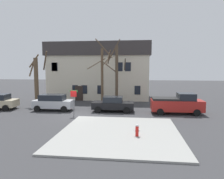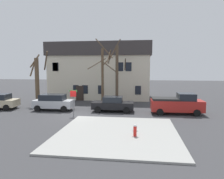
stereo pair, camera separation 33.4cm
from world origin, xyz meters
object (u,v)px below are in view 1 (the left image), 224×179
object	(u,v)px
pickup_truck_red	(177,104)
tree_bare_far	(116,73)
tree_bare_near	(37,79)
bicycle_leaning	(41,103)
car_silver_wagon	(53,102)
street_sign_pole	(74,98)
car_black_sedan	(113,104)
tree_bare_mid	(103,74)
building_main	(100,70)
fire_hydrant	(137,130)

from	to	relation	value
pickup_truck_red	tree_bare_far	bearing A→B (deg)	151.30
tree_bare_near	bicycle_leaning	bearing A→B (deg)	-38.64
tree_bare_far	bicycle_leaning	size ratio (longest dim) A/B	4.75
car_silver_wagon	street_sign_pole	xyz separation A→B (m)	(2.99, -2.18, 0.85)
pickup_truck_red	street_sign_pole	bearing A→B (deg)	-168.16
car_black_sedan	tree_bare_mid	bearing A→B (deg)	115.15
car_black_sedan	bicycle_leaning	distance (m)	9.64
building_main	car_silver_wagon	distance (m)	11.88
pickup_truck_red	fire_hydrant	distance (m)	8.96
car_silver_wagon	tree_bare_far	bearing A→B (deg)	28.21
tree_bare_far	bicycle_leaning	distance (m)	10.08
building_main	tree_bare_mid	distance (m)	7.25
tree_bare_mid	car_black_sedan	xyz separation A→B (m)	(1.69, -3.61, -3.12)
tree_bare_far	car_black_sedan	world-z (taller)	tree_bare_far
car_silver_wagon	bicycle_leaning	distance (m)	3.85
tree_bare_near	fire_hydrant	bearing A→B (deg)	-41.80
building_main	tree_bare_near	distance (m)	10.32
tree_bare_mid	car_silver_wagon	world-z (taller)	tree_bare_mid
car_black_sedan	pickup_truck_red	size ratio (longest dim) A/B	0.86
car_black_sedan	street_sign_pole	world-z (taller)	street_sign_pole
bicycle_leaning	tree_bare_mid	bearing A→B (deg)	8.78
tree_bare_near	car_silver_wagon	world-z (taller)	tree_bare_near
tree_bare_near	tree_bare_far	size ratio (longest dim) A/B	0.82
car_black_sedan	fire_hydrant	size ratio (longest dim) A/B	5.51
car_silver_wagon	bicycle_leaning	bearing A→B (deg)	136.02
tree_bare_near	car_silver_wagon	size ratio (longest dim) A/B	1.55
car_silver_wagon	pickup_truck_red	world-z (taller)	pickup_truck_red
bicycle_leaning	tree_bare_far	bearing A→B (deg)	5.51
tree_bare_far	fire_hydrant	xyz separation A→B (m)	(2.51, -11.57, -3.48)
tree_bare_mid	bicycle_leaning	world-z (taller)	tree_bare_mid
building_main	tree_bare_far	size ratio (longest dim) A/B	1.86
tree_bare_mid	car_black_sedan	bearing A→B (deg)	-64.85
tree_bare_far	fire_hydrant	distance (m)	12.34
car_black_sedan	bicycle_leaning	size ratio (longest dim) A/B	2.57
bicycle_leaning	street_sign_pole	bearing A→B (deg)	-40.10
tree_bare_near	fire_hydrant	xyz separation A→B (m)	(12.52, -11.19, -2.70)
fire_hydrant	tree_bare_far	bearing A→B (deg)	102.26
pickup_truck_red	street_sign_pole	xyz separation A→B (m)	(-10.18, -2.13, 0.74)
car_silver_wagon	bicycle_leaning	size ratio (longest dim) A/B	2.51
tree_bare_near	pickup_truck_red	world-z (taller)	tree_bare_near
tree_bare_mid	street_sign_pole	distance (m)	6.66
car_black_sedan	pickup_truck_red	distance (m)	6.61
car_silver_wagon	car_black_sedan	xyz separation A→B (m)	(6.57, 0.21, -0.10)
tree_bare_far	car_silver_wagon	distance (m)	8.12
building_main	street_sign_pole	xyz separation A→B (m)	(-0.37, -13.08, -2.48)
tree_bare_far	bicycle_leaning	world-z (taller)	tree_bare_far
street_sign_pole	fire_hydrant	bearing A→B (deg)	-43.61
pickup_truck_red	fire_hydrant	world-z (taller)	pickup_truck_red
pickup_truck_red	building_main	bearing A→B (deg)	131.86
building_main	car_black_sedan	world-z (taller)	building_main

